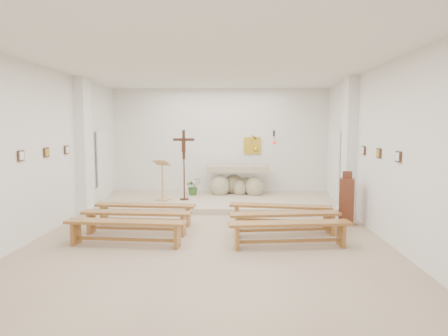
{
  "coord_description": "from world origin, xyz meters",
  "views": [
    {
      "loc": [
        0.56,
        -8.09,
        2.25
      ],
      "look_at": [
        0.24,
        1.6,
        1.26
      ],
      "focal_mm": 32.0,
      "sensor_mm": 36.0,
      "label": 1
    }
  ],
  "objects_px": {
    "lectern": "(162,180)",
    "bench_left_front": "(146,209)",
    "bench_right_second": "(284,218)",
    "altar": "(238,182)",
    "bench_left_third": "(126,227)",
    "bench_left_second": "(137,217)",
    "donation_pedestal": "(347,201)",
    "bench_right_third": "(290,228)",
    "crucifix_stand": "(184,160)",
    "bench_right_front": "(280,210)"
  },
  "relations": [
    {
      "from": "altar",
      "to": "bench_right_second",
      "type": "bearing_deg",
      "value": -73.26
    },
    {
      "from": "bench_right_second",
      "to": "bench_right_third",
      "type": "xyz_separation_m",
      "value": [
        -0.0,
        -0.82,
        0.0
      ]
    },
    {
      "from": "bench_right_third",
      "to": "crucifix_stand",
      "type": "bearing_deg",
      "value": 115.19
    },
    {
      "from": "donation_pedestal",
      "to": "bench_left_third",
      "type": "xyz_separation_m",
      "value": [
        -4.65,
        -1.87,
        -0.18
      ]
    },
    {
      "from": "bench_left_front",
      "to": "bench_left_second",
      "type": "bearing_deg",
      "value": -86.29
    },
    {
      "from": "crucifix_stand",
      "to": "bench_left_second",
      "type": "bearing_deg",
      "value": -97.35
    },
    {
      "from": "lectern",
      "to": "crucifix_stand",
      "type": "relative_size",
      "value": 0.59
    },
    {
      "from": "bench_left_second",
      "to": "bench_right_second",
      "type": "bearing_deg",
      "value": 3.33
    },
    {
      "from": "donation_pedestal",
      "to": "bench_left_third",
      "type": "distance_m",
      "value": 5.01
    },
    {
      "from": "lectern",
      "to": "bench_right_third",
      "type": "height_order",
      "value": "lectern"
    },
    {
      "from": "bench_left_third",
      "to": "bench_right_third",
      "type": "relative_size",
      "value": 1.0
    },
    {
      "from": "altar",
      "to": "crucifix_stand",
      "type": "relative_size",
      "value": 0.97
    },
    {
      "from": "lectern",
      "to": "bench_left_front",
      "type": "relative_size",
      "value": 0.52
    },
    {
      "from": "bench_left_front",
      "to": "bench_right_front",
      "type": "distance_m",
      "value": 3.09
    },
    {
      "from": "bench_left_front",
      "to": "bench_left_third",
      "type": "relative_size",
      "value": 1.0
    },
    {
      "from": "donation_pedestal",
      "to": "bench_right_front",
      "type": "relative_size",
      "value": 0.53
    },
    {
      "from": "altar",
      "to": "bench_right_front",
      "type": "distance_m",
      "value": 3.61
    },
    {
      "from": "donation_pedestal",
      "to": "altar",
      "type": "bearing_deg",
      "value": 143.84
    },
    {
      "from": "bench_left_second",
      "to": "crucifix_stand",
      "type": "bearing_deg",
      "value": 83.33
    },
    {
      "from": "donation_pedestal",
      "to": "crucifix_stand",
      "type": "bearing_deg",
      "value": 167.63
    },
    {
      "from": "lectern",
      "to": "bench_left_second",
      "type": "height_order",
      "value": "lectern"
    },
    {
      "from": "bench_left_front",
      "to": "bench_left_second",
      "type": "height_order",
      "value": "same"
    },
    {
      "from": "bench_left_third",
      "to": "bench_left_second",
      "type": "bearing_deg",
      "value": 94.19
    },
    {
      "from": "bench_left_second",
      "to": "bench_left_third",
      "type": "relative_size",
      "value": 1.0
    },
    {
      "from": "lectern",
      "to": "bench_left_second",
      "type": "distance_m",
      "value": 3.16
    },
    {
      "from": "donation_pedestal",
      "to": "bench_right_third",
      "type": "relative_size",
      "value": 0.53
    },
    {
      "from": "donation_pedestal",
      "to": "bench_right_front",
      "type": "xyz_separation_m",
      "value": [
        -1.55,
        -0.22,
        -0.18
      ]
    },
    {
      "from": "altar",
      "to": "bench_left_front",
      "type": "distance_m",
      "value": 4.07
    },
    {
      "from": "bench_right_second",
      "to": "donation_pedestal",
      "type": "bearing_deg",
      "value": 26.53
    },
    {
      "from": "altar",
      "to": "crucifix_stand",
      "type": "xyz_separation_m",
      "value": [
        -1.55,
        -1.05,
        0.79
      ]
    },
    {
      "from": "bench_right_second",
      "to": "bench_left_third",
      "type": "height_order",
      "value": "same"
    },
    {
      "from": "crucifix_stand",
      "to": "bench_left_front",
      "type": "xyz_separation_m",
      "value": [
        -0.57,
        -2.42,
        -0.95
      ]
    },
    {
      "from": "bench_left_front",
      "to": "bench_left_second",
      "type": "relative_size",
      "value": 1.0
    },
    {
      "from": "bench_right_front",
      "to": "donation_pedestal",
      "type": "bearing_deg",
      "value": 15.85
    },
    {
      "from": "lectern",
      "to": "bench_left_third",
      "type": "height_order",
      "value": "lectern"
    },
    {
      "from": "altar",
      "to": "bench_right_second",
      "type": "xyz_separation_m",
      "value": [
        0.97,
        -4.3,
        -0.16
      ]
    },
    {
      "from": "bench_right_third",
      "to": "bench_right_front",
      "type": "bearing_deg",
      "value": 83.42
    },
    {
      "from": "bench_left_front",
      "to": "crucifix_stand",
      "type": "bearing_deg",
      "value": 80.42
    },
    {
      "from": "donation_pedestal",
      "to": "bench_left_third",
      "type": "height_order",
      "value": "donation_pedestal"
    },
    {
      "from": "bench_right_second",
      "to": "altar",
      "type": "bearing_deg",
      "value": 95.31
    },
    {
      "from": "bench_left_front",
      "to": "bench_right_third",
      "type": "distance_m",
      "value": 3.51
    },
    {
      "from": "altar",
      "to": "lectern",
      "type": "xyz_separation_m",
      "value": [
        -2.17,
        -1.16,
        0.21
      ]
    },
    {
      "from": "bench_left_front",
      "to": "bench_right_second",
      "type": "bearing_deg",
      "value": -11.2
    },
    {
      "from": "altar",
      "to": "donation_pedestal",
      "type": "bearing_deg",
      "value": -48.18
    },
    {
      "from": "donation_pedestal",
      "to": "bench_right_third",
      "type": "bearing_deg",
      "value": -113.69
    },
    {
      "from": "altar",
      "to": "bench_left_second",
      "type": "bearing_deg",
      "value": -112.29
    },
    {
      "from": "lectern",
      "to": "crucifix_stand",
      "type": "bearing_deg",
      "value": 27.23
    },
    {
      "from": "bench_left_front",
      "to": "bench_right_third",
      "type": "bearing_deg",
      "value": -24.33
    },
    {
      "from": "altar",
      "to": "bench_right_third",
      "type": "bearing_deg",
      "value": -75.26
    },
    {
      "from": "altar",
      "to": "lectern",
      "type": "relative_size",
      "value": 1.64
    }
  ]
}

